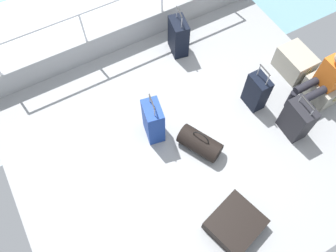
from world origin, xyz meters
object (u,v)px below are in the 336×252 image
(cargo_crate_0, at_px, (295,62))
(suitcase_3, at_px, (256,92))
(suitcase_2, at_px, (235,224))
(suitcase_0, at_px, (178,37))
(passenger_seated, at_px, (323,80))
(duffel_bag, at_px, (200,143))
(suitcase_1, at_px, (153,121))
(cargo_crate_1, at_px, (322,89))
(suitcase_4, at_px, (297,119))

(cargo_crate_0, bearing_deg, suitcase_3, -77.82)
(cargo_crate_0, distance_m, suitcase_2, 2.86)
(suitcase_0, distance_m, suitcase_2, 3.13)
(passenger_seated, bearing_deg, suitcase_3, -116.27)
(suitcase_2, height_order, duffel_bag, duffel_bag)
(cargo_crate_0, bearing_deg, passenger_seated, -12.32)
(cargo_crate_0, distance_m, suitcase_1, 2.59)
(cargo_crate_1, height_order, suitcase_3, suitcase_3)
(suitcase_0, xyz_separation_m, suitcase_2, (2.99, -0.88, -0.21))
(suitcase_0, distance_m, suitcase_3, 1.61)
(cargo_crate_0, bearing_deg, suitcase_0, -132.64)
(suitcase_1, bearing_deg, cargo_crate_1, 75.09)
(cargo_crate_1, bearing_deg, suitcase_3, -112.12)
(duffel_bag, bearing_deg, suitcase_3, 102.65)
(passenger_seated, relative_size, suitcase_3, 1.25)
(cargo_crate_1, xyz_separation_m, suitcase_3, (-0.41, -1.01, 0.13))
(suitcase_3, relative_size, duffel_bag, 1.21)
(suitcase_3, height_order, suitcase_4, suitcase_3)
(suitcase_1, relative_size, suitcase_4, 1.14)
(cargo_crate_1, relative_size, suitcase_2, 0.72)
(cargo_crate_1, relative_size, passenger_seated, 0.52)
(cargo_crate_0, xyz_separation_m, suitcase_4, (0.89, -0.75, 0.11))
(suitcase_2, bearing_deg, passenger_seated, 115.47)
(suitcase_1, distance_m, suitcase_3, 1.65)
(suitcase_1, relative_size, duffel_bag, 1.26)
(suitcase_1, height_order, duffel_bag, suitcase_1)
(suitcase_3, bearing_deg, cargo_crate_0, 102.18)
(suitcase_2, height_order, suitcase_4, suitcase_4)
(cargo_crate_0, relative_size, suitcase_4, 0.80)
(suitcase_1, distance_m, suitcase_2, 1.78)
(cargo_crate_1, distance_m, suitcase_3, 1.10)
(suitcase_1, xyz_separation_m, suitcase_3, (0.29, 1.62, -0.04))
(cargo_crate_1, height_order, duffel_bag, duffel_bag)
(cargo_crate_1, relative_size, suitcase_0, 0.64)
(passenger_seated, bearing_deg, suitcase_1, -105.94)
(cargo_crate_0, xyz_separation_m, passenger_seated, (0.62, -0.14, 0.34))
(suitcase_3, bearing_deg, passenger_seated, 63.73)
(suitcase_0, xyz_separation_m, duffel_bag, (1.80, -0.68, -0.17))
(cargo_crate_1, height_order, suitcase_1, suitcase_1)
(suitcase_4, bearing_deg, suitcase_0, -162.70)
(suitcase_4, bearing_deg, cargo_crate_0, 139.85)
(cargo_crate_0, xyz_separation_m, suitcase_1, (-0.08, -2.59, 0.14))
(cargo_crate_1, xyz_separation_m, duffel_bag, (-0.15, -2.17, -0.02))
(cargo_crate_0, bearing_deg, suitcase_4, -40.15)
(suitcase_3, relative_size, suitcase_4, 1.10)
(cargo_crate_0, xyz_separation_m, suitcase_0, (-1.33, -1.44, 0.12))
(suitcase_2, distance_m, suitcase_4, 1.77)
(duffel_bag, bearing_deg, passenger_seated, 85.70)
(suitcase_0, distance_m, suitcase_1, 1.69)
(passenger_seated, height_order, suitcase_0, passenger_seated)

